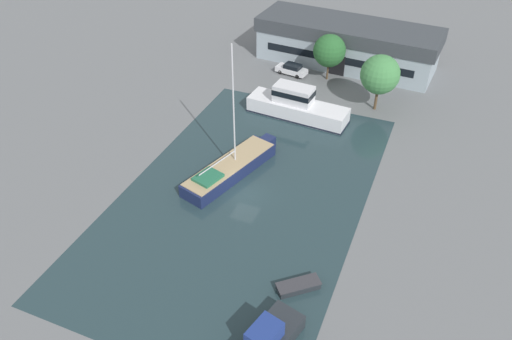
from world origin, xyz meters
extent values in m
plane|color=slate|center=(0.00, 0.00, 0.00)|extent=(440.00, 440.00, 0.00)
cube|color=#23383D|center=(0.00, 0.00, 0.00)|extent=(23.01, 39.12, 0.01)
cube|color=#99A8B2|center=(1.66, 33.55, 2.12)|extent=(25.74, 10.04, 4.23)
cube|color=#383D42|center=(1.66, 33.55, 5.20)|extent=(26.51, 10.34, 1.94)
cube|color=black|center=(1.36, 29.39, 1.48)|extent=(2.40, 0.23, 2.96)
cube|color=black|center=(1.37, 29.39, 2.33)|extent=(21.39, 1.54, 1.06)
cylinder|color=brown|center=(0.60, 27.63, 1.28)|extent=(0.27, 0.27, 2.56)
sphere|color=#28602D|center=(0.60, 27.63, 4.22)|extent=(4.43, 4.43, 4.43)
cylinder|color=brown|center=(8.53, 21.84, 1.50)|extent=(0.35, 0.35, 3.00)
sphere|color=#428447|center=(8.53, 21.84, 4.81)|extent=(4.83, 4.83, 4.83)
cube|color=silver|center=(-4.52, 27.14, 0.63)|extent=(4.69, 2.47, 0.71)
cube|color=black|center=(-4.34, 27.11, 1.27)|extent=(2.54, 1.92, 0.56)
cube|color=black|center=(-5.50, 27.30, 1.24)|extent=(0.26, 1.42, 0.45)
cylinder|color=black|center=(-6.01, 26.57, 0.30)|extent=(0.62, 0.29, 0.60)
cylinder|color=black|center=(-5.76, 28.15, 0.30)|extent=(0.62, 0.29, 0.60)
cylinder|color=black|center=(-3.28, 26.14, 0.30)|extent=(0.62, 0.29, 0.60)
cylinder|color=black|center=(-3.03, 27.71, 0.30)|extent=(0.62, 0.29, 0.60)
cube|color=#19234C|center=(-2.73, 2.36, 0.70)|extent=(6.27, 12.19, 1.39)
cube|color=#19234C|center=(-0.88, 8.60, 0.70)|extent=(1.65, 1.54, 1.39)
cube|color=tan|center=(-2.73, 2.36, 1.44)|extent=(6.02, 11.70, 0.08)
cylinder|color=silver|center=(-2.48, 3.21, 7.87)|extent=(0.16, 0.16, 12.78)
cylinder|color=silver|center=(-3.23, 0.66, 2.58)|extent=(1.63, 5.13, 0.12)
cube|color=#236647|center=(-3.65, -0.75, 1.63)|extent=(2.78, 3.10, 0.30)
cube|color=white|center=(0.03, 16.29, 0.98)|extent=(12.66, 4.34, 1.95)
cube|color=black|center=(0.03, 16.29, 0.15)|extent=(12.79, 4.42, 0.18)
cube|color=silver|center=(-0.59, 16.34, 3.01)|extent=(4.90, 2.80, 2.11)
cube|color=black|center=(-0.59, 16.34, 3.22)|extent=(5.00, 2.87, 0.67)
cube|color=#23282D|center=(8.76, -9.32, 0.30)|extent=(3.41, 3.17, 0.59)
cube|color=#333338|center=(8.76, -9.32, 0.63)|extent=(3.57, 3.32, 0.08)
cube|color=navy|center=(8.30, -15.64, 2.02)|extent=(2.35, 2.86, 1.34)
camera|label=1|loc=(15.68, -35.05, 32.09)|focal=35.00mm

